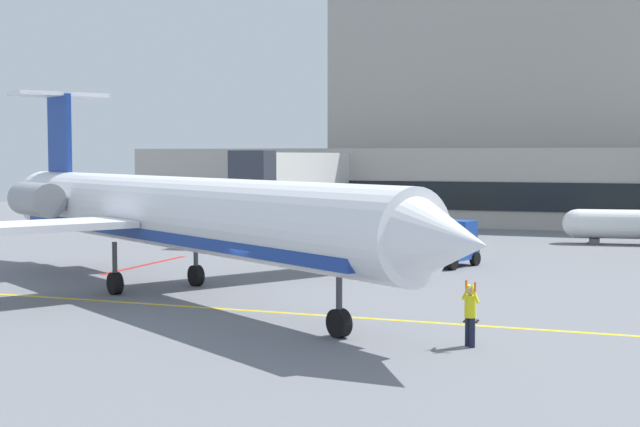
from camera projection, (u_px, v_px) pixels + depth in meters
name	position (u px, v px, depth m)	size (l,w,h in m)	color
ground	(270.00, 322.00, 29.94)	(120.00, 120.00, 0.11)	slate
terminal_building	(511.00, 131.00, 74.44)	(61.86, 15.39, 20.13)	#ADA89E
jet_bridge_east	(296.00, 171.00, 61.54)	(2.40, 18.39, 5.91)	silver
regional_jet	(166.00, 212.00, 35.86)	(30.02, 24.39, 8.77)	white
baggage_tug	(452.00, 246.00, 44.76)	(2.95, 3.68, 2.29)	#1E4CB2
pushback_tractor	(372.00, 231.00, 53.80)	(3.14, 3.19, 2.15)	#E5B20C
fuel_tank	(623.00, 225.00, 55.42)	(7.33, 2.54, 2.19)	white
marshaller	(470.00, 313.00, 25.83)	(0.65, 0.65, 1.95)	#191E33
safety_cone_alpha	(471.00, 314.00, 29.81)	(0.47, 0.47, 0.55)	orange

